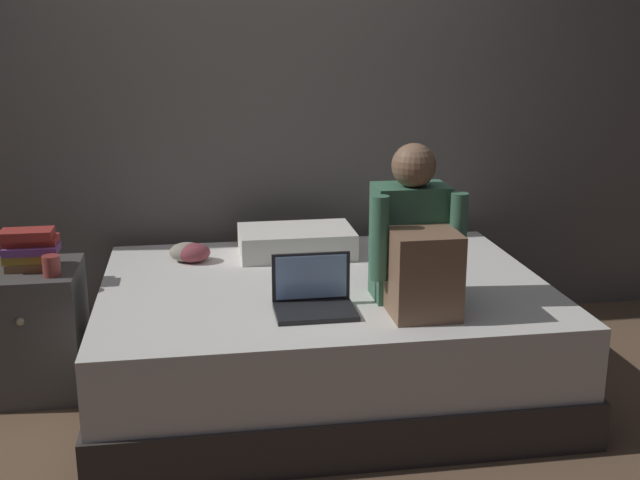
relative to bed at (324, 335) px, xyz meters
name	(u,v)px	position (x,y,z in m)	size (l,w,h in m)	color
ground_plane	(289,420)	(-0.20, -0.30, -0.25)	(8.00, 8.00, 0.00)	brown
wall_back	(258,77)	(-0.20, 0.90, 1.10)	(5.60, 0.10, 2.70)	#605B56
bed	(324,335)	(0.00, 0.00, 0.00)	(2.00, 1.50, 0.51)	#332D2B
nightstand	(33,330)	(-1.30, 0.17, 0.04)	(0.44, 0.46, 0.58)	#474442
person_sitting	(415,245)	(0.32, -0.34, 0.51)	(0.39, 0.44, 0.66)	#38664C
laptop	(314,297)	(-0.10, -0.35, 0.31)	(0.32, 0.23, 0.22)	black
pillow	(296,242)	(-0.07, 0.45, 0.32)	(0.56, 0.36, 0.13)	silver
book_stack	(30,249)	(-1.28, 0.18, 0.42)	(0.24, 0.17, 0.18)	brown
mug	(52,266)	(-1.17, 0.05, 0.37)	(0.08, 0.08, 0.09)	#933833
clothes_pile	(190,252)	(-0.59, 0.41, 0.30)	(0.20, 0.16, 0.09)	gray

